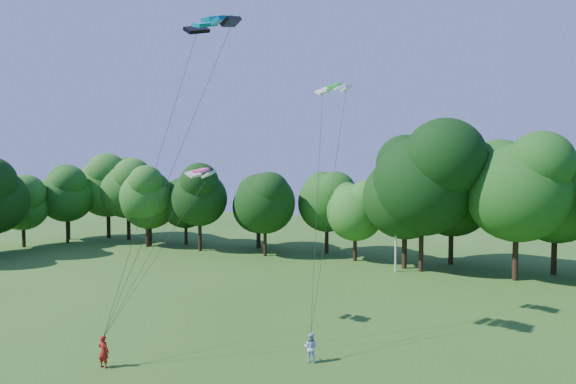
% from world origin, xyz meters
% --- Properties ---
extents(utility_pole, '(1.60, 0.20, 8.02)m').
position_xyz_m(utility_pole, '(2.41, 32.47, 4.13)').
color(utility_pole, beige).
rests_on(utility_pole, ground).
extents(kite_flyer_left, '(0.65, 0.46, 1.68)m').
position_xyz_m(kite_flyer_left, '(-6.69, 4.21, 0.84)').
color(kite_flyer_left, '#A01714').
rests_on(kite_flyer_left, ground).
extents(kite_flyer_right, '(0.80, 0.64, 1.54)m').
position_xyz_m(kite_flyer_right, '(2.67, 9.39, 0.77)').
color(kite_flyer_right, '#ADC6F0').
rests_on(kite_flyer_right, ground).
extents(kite_teal, '(3.37, 1.87, 0.67)m').
position_xyz_m(kite_teal, '(-2.96, 8.86, 18.51)').
color(kite_teal, '#0581A8').
rests_on(kite_teal, ground).
extents(kite_green, '(2.49, 1.58, 0.47)m').
position_xyz_m(kite_green, '(1.77, 15.53, 15.60)').
color(kite_green, '#1FD421').
rests_on(kite_green, ground).
extents(kite_pink, '(1.96, 1.06, 0.33)m').
position_xyz_m(kite_pink, '(-5.46, 11.04, 10.13)').
color(kite_pink, '#EC4199').
rests_on(kite_pink, ground).
extents(tree_back_west, '(8.12, 8.12, 11.81)m').
position_xyz_m(tree_back_west, '(-30.66, 34.10, 7.37)').
color(tree_back_west, black).
rests_on(tree_back_west, ground).
extents(tree_back_center, '(10.92, 10.92, 15.89)m').
position_xyz_m(tree_back_center, '(4.69, 33.74, 9.92)').
color(tree_back_center, black).
rests_on(tree_back_center, ground).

